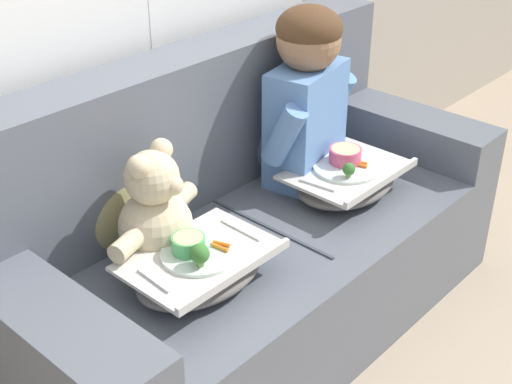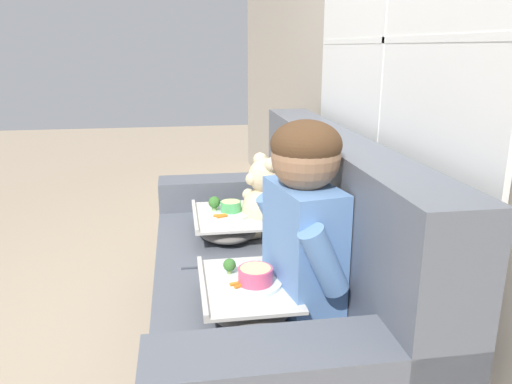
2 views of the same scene
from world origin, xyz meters
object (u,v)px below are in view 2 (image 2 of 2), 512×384
(child_figure, at_px, (304,208))
(lap_tray_teddy, at_px, (226,223))
(couch, at_px, (274,285))
(lap_tray_child, at_px, (247,294))
(throw_pillow_behind_teddy, at_px, (297,200))
(throw_pillow_behind_child, at_px, (347,260))
(teddy_bear, at_px, (265,200))

(child_figure, relative_size, lap_tray_teddy, 1.46)
(couch, xyz_separation_m, child_figure, (0.37, 0.03, 0.48))
(couch, xyz_separation_m, lap_tray_child, (0.37, -0.17, 0.17))
(child_figure, bearing_deg, throw_pillow_behind_teddy, 167.73)
(throw_pillow_behind_teddy, relative_size, lap_tray_child, 0.84)
(throw_pillow_behind_teddy, height_order, child_figure, child_figure)
(throw_pillow_behind_child, bearing_deg, child_figure, -89.92)
(lap_tray_teddy, bearing_deg, lap_tray_child, 0.06)
(couch, relative_size, teddy_bear, 4.54)
(teddy_bear, bearing_deg, throw_pillow_behind_child, 12.60)
(couch, xyz_separation_m, teddy_bear, (-0.37, 0.02, 0.28))
(lap_tray_teddy, bearing_deg, teddy_bear, 89.13)
(throw_pillow_behind_child, xyz_separation_m, lap_tray_child, (0.00, -0.36, -0.10))
(throw_pillow_behind_child, relative_size, teddy_bear, 0.84)
(child_figure, distance_m, lap_tray_teddy, 0.84)
(teddy_bear, xyz_separation_m, lap_tray_teddy, (-0.00, -0.19, -0.11))
(throw_pillow_behind_teddy, distance_m, lap_tray_teddy, 0.38)
(throw_pillow_behind_teddy, relative_size, child_figure, 0.56)
(couch, height_order, child_figure, child_figure)
(child_figure, bearing_deg, throw_pillow_behind_child, 90.08)
(throw_pillow_behind_teddy, height_order, lap_tray_child, throw_pillow_behind_teddy)
(teddy_bear, relative_size, lap_tray_child, 0.95)
(lap_tray_teddy, bearing_deg, couch, 24.77)
(couch, height_order, lap_tray_child, couch)
(couch, distance_m, throw_pillow_behind_teddy, 0.50)
(child_figure, height_order, lap_tray_child, child_figure)
(couch, relative_size, throw_pillow_behind_teddy, 5.15)
(couch, bearing_deg, child_figure, 3.91)
(throw_pillow_behind_teddy, relative_size, teddy_bear, 0.88)
(throw_pillow_behind_teddy, xyz_separation_m, lap_tray_teddy, (-0.00, -0.36, -0.10))
(throw_pillow_behind_child, relative_size, lap_tray_teddy, 0.78)
(child_figure, relative_size, lap_tray_child, 1.50)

